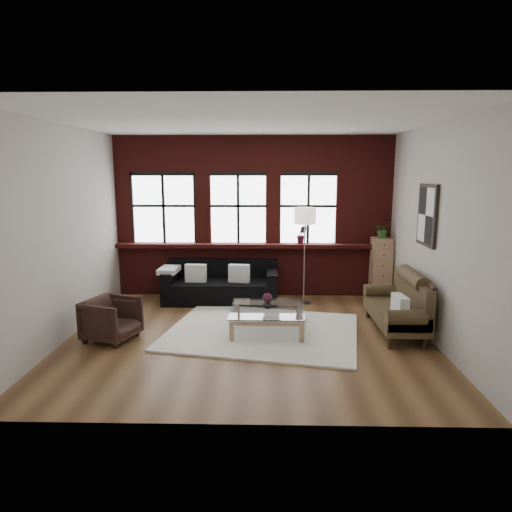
{
  "coord_description": "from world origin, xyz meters",
  "views": [
    {
      "loc": [
        0.27,
        -6.69,
        2.51
      ],
      "look_at": [
        0.1,
        0.6,
        1.15
      ],
      "focal_mm": 32.0,
      "sensor_mm": 36.0,
      "label": 1
    }
  ],
  "objects_px": {
    "floor_lamp": "(304,253)",
    "drawer_chest": "(381,269)",
    "vintage_settee": "(395,304)",
    "coffee_table": "(267,320)",
    "armchair": "(111,319)",
    "dark_sofa": "(221,282)",
    "vase": "(267,304)"
  },
  "relations": [
    {
      "from": "armchair",
      "to": "dark_sofa",
      "type": "bearing_deg",
      "value": -15.94
    },
    {
      "from": "vintage_settee",
      "to": "floor_lamp",
      "type": "height_order",
      "value": "floor_lamp"
    },
    {
      "from": "vintage_settee",
      "to": "coffee_table",
      "type": "relative_size",
      "value": 1.46
    },
    {
      "from": "coffee_table",
      "to": "vase",
      "type": "bearing_deg",
      "value": -90.0
    },
    {
      "from": "vase",
      "to": "floor_lamp",
      "type": "bearing_deg",
      "value": 65.79
    },
    {
      "from": "floor_lamp",
      "to": "vintage_settee",
      "type": "bearing_deg",
      "value": -48.98
    },
    {
      "from": "coffee_table",
      "to": "floor_lamp",
      "type": "height_order",
      "value": "floor_lamp"
    },
    {
      "from": "dark_sofa",
      "to": "vintage_settee",
      "type": "height_order",
      "value": "vintage_settee"
    },
    {
      "from": "drawer_chest",
      "to": "coffee_table",
      "type": "bearing_deg",
      "value": -139.13
    },
    {
      "from": "vase",
      "to": "floor_lamp",
      "type": "xyz_separation_m",
      "value": [
        0.7,
        1.55,
        0.55
      ]
    },
    {
      "from": "coffee_table",
      "to": "vase",
      "type": "distance_m",
      "value": 0.26
    },
    {
      "from": "vase",
      "to": "dark_sofa",
      "type": "bearing_deg",
      "value": 118.38
    },
    {
      "from": "coffee_table",
      "to": "vase",
      "type": "height_order",
      "value": "vase"
    },
    {
      "from": "floor_lamp",
      "to": "drawer_chest",
      "type": "bearing_deg",
      "value": 14.18
    },
    {
      "from": "dark_sofa",
      "to": "floor_lamp",
      "type": "bearing_deg",
      "value": -4.3
    },
    {
      "from": "dark_sofa",
      "to": "vintage_settee",
      "type": "bearing_deg",
      "value": -29.25
    },
    {
      "from": "armchair",
      "to": "vintage_settee",
      "type": "bearing_deg",
      "value": -65.43
    },
    {
      "from": "dark_sofa",
      "to": "coffee_table",
      "type": "bearing_deg",
      "value": -61.62
    },
    {
      "from": "dark_sofa",
      "to": "drawer_chest",
      "type": "xyz_separation_m",
      "value": [
        3.14,
        0.27,
        0.22
      ]
    },
    {
      "from": "vintage_settee",
      "to": "dark_sofa",
      "type": "bearing_deg",
      "value": 150.75
    },
    {
      "from": "vintage_settee",
      "to": "coffee_table",
      "type": "bearing_deg",
      "value": -178.91
    },
    {
      "from": "armchair",
      "to": "vase",
      "type": "distance_m",
      "value": 2.38
    },
    {
      "from": "vintage_settee",
      "to": "floor_lamp",
      "type": "distance_m",
      "value": 2.08
    },
    {
      "from": "drawer_chest",
      "to": "armchair",
      "type": "bearing_deg",
      "value": -152.6
    },
    {
      "from": "drawer_chest",
      "to": "floor_lamp",
      "type": "distance_m",
      "value": 1.64
    },
    {
      "from": "armchair",
      "to": "coffee_table",
      "type": "bearing_deg",
      "value": -61.11
    },
    {
      "from": "drawer_chest",
      "to": "floor_lamp",
      "type": "relative_size",
      "value": 0.61
    },
    {
      "from": "vintage_settee",
      "to": "vase",
      "type": "distance_m",
      "value": 2.01
    },
    {
      "from": "vintage_settee",
      "to": "armchair",
      "type": "distance_m",
      "value": 4.38
    },
    {
      "from": "dark_sofa",
      "to": "vintage_settee",
      "type": "xyz_separation_m",
      "value": [
        2.91,
        -1.63,
        0.05
      ]
    },
    {
      "from": "dark_sofa",
      "to": "vintage_settee",
      "type": "relative_size",
      "value": 1.3
    },
    {
      "from": "dark_sofa",
      "to": "floor_lamp",
      "type": "distance_m",
      "value": 1.71
    }
  ]
}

